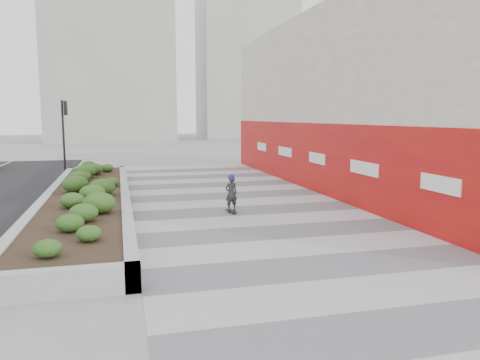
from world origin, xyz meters
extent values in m
plane|color=gray|center=(0.00, 0.00, 0.00)|extent=(160.00, 160.00, 0.00)
cube|color=#A8A8AD|center=(0.00, 3.00, 0.01)|extent=(8.00, 36.00, 0.01)
cube|color=#BDB2A1|center=(7.00, 9.00, 4.00)|extent=(6.00, 24.00, 8.00)
cube|color=red|center=(4.02, 9.00, 1.50)|extent=(0.12, 24.00, 3.00)
cube|color=#9E9EA0|center=(-5.50, -1.85, 0.28)|extent=(3.00, 0.30, 0.55)
cube|color=#9E9EA0|center=(-5.50, 15.85, 0.28)|extent=(3.00, 0.30, 0.55)
cube|color=#9E9EA0|center=(-6.85, 7.00, 0.28)|extent=(0.30, 18.00, 0.55)
cube|color=#9E9EA0|center=(-4.15, 7.00, 0.28)|extent=(0.30, 18.00, 0.55)
cube|color=#2D2116|center=(-5.50, 7.00, 0.25)|extent=(2.40, 17.40, 0.50)
cylinder|color=black|center=(-7.30, 17.50, 2.10)|extent=(0.12, 0.12, 4.20)
cube|color=black|center=(-7.12, 17.50, 3.75)|extent=(0.18, 0.28, 0.80)
cube|color=#ADAAA3|center=(-5.00, 55.00, 10.00)|extent=(16.00, 12.00, 20.00)
cube|color=#ADAAA3|center=(15.00, 60.00, 12.00)|extent=(14.00, 10.00, 24.00)
cylinder|color=#595654|center=(0.50, 3.00, 0.00)|extent=(0.44, 0.44, 0.01)
cube|color=black|center=(-0.65, 4.75, 0.07)|extent=(0.28, 0.74, 0.02)
imported|color=#2A2B30|center=(-0.65, 4.75, 0.68)|extent=(0.48, 0.36, 1.21)
sphere|color=#1720C6|center=(-0.65, 4.75, 1.24)|extent=(0.23, 0.23, 0.23)
camera|label=1|loc=(-4.33, -10.58, 3.29)|focal=35.00mm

